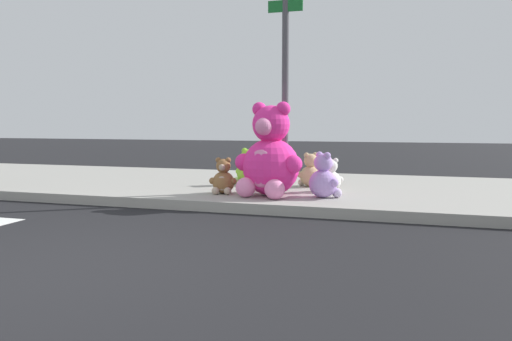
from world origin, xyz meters
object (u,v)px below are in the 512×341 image
(plush_brown, at_px, (223,179))
(plush_tan, at_px, (310,173))
(plush_white, at_px, (331,178))
(plush_lavender, at_px, (324,179))
(plush_lime, at_px, (247,170))
(sign_pole, at_px, (285,86))
(plush_pink_large, at_px, (270,158))

(plush_brown, bearing_deg, plush_tan, 47.09)
(plush_white, relative_size, plush_lavender, 0.80)
(plush_lime, bearing_deg, plush_lavender, -35.16)
(sign_pole, xyz_separation_m, plush_brown, (-0.85, -0.60, -1.47))
(plush_lime, bearing_deg, plush_brown, -91.31)
(plush_brown, bearing_deg, plush_pink_large, 0.54)
(plush_pink_large, xyz_separation_m, plush_tan, (0.40, 1.23, -0.33))
(plush_lime, bearing_deg, plush_pink_large, -57.36)
(sign_pole, relative_size, plush_lime, 4.84)
(plush_tan, relative_size, plush_lime, 0.90)
(plush_white, bearing_deg, plush_lime, 164.59)
(plush_tan, bearing_deg, sign_pole, -115.37)
(plush_pink_large, bearing_deg, plush_tan, 72.06)
(plush_pink_large, height_order, plush_lavender, plush_pink_large)
(plush_white, distance_m, plush_brown, 1.74)
(plush_white, distance_m, plush_lime, 1.62)
(sign_pole, relative_size, plush_white, 5.84)
(sign_pole, distance_m, plush_tan, 1.62)
(plush_white, relative_size, plush_lime, 0.83)
(plush_tan, bearing_deg, plush_white, -50.75)
(plush_brown, relative_size, plush_lime, 0.86)
(plush_tan, distance_m, plush_white, 0.68)
(plush_lime, height_order, plush_lavender, plush_lavender)
(sign_pole, bearing_deg, plush_white, 8.96)
(sign_pole, height_order, plush_lime, sign_pole)
(plush_white, height_order, plush_lavender, plush_lavender)
(sign_pole, xyz_separation_m, plush_lime, (-0.82, 0.55, -1.43))
(plush_white, xyz_separation_m, plush_lime, (-1.56, 0.43, 0.05))
(sign_pole, relative_size, plush_lavender, 4.68)
(plush_tan, height_order, plush_lime, plush_lime)
(plush_pink_large, xyz_separation_m, plush_lime, (-0.73, 1.14, -0.31))
(plush_white, bearing_deg, plush_brown, -155.73)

